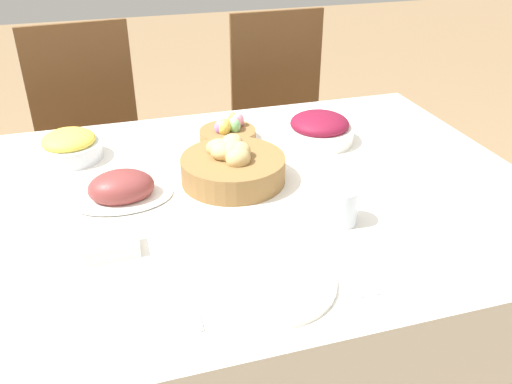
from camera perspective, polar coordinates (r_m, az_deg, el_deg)
The scene contains 15 objects.
ground_plane at distance 1.91m, azimuth -0.37°, elevation -19.07°, with size 12.00×12.00×0.00m, color #937551.
dining_table at distance 1.66m, azimuth -0.41°, elevation -10.71°, with size 1.54×1.16×0.73m.
chair_far_left at distance 2.32m, azimuth -16.78°, elevation 4.71°, with size 0.46×0.46×0.98m.
chair_far_right at distance 2.44m, azimuth 3.00°, elevation 7.23°, with size 0.43×0.43×0.98m.
bread_basket at distance 1.47m, azimuth -2.46°, elevation 2.80°, with size 0.28×0.28×0.12m.
egg_basket at distance 1.73m, azimuth -2.90°, elevation 6.37°, with size 0.18×0.18×0.08m.
ham_platter at distance 1.44m, azimuth -13.96°, elevation 0.30°, with size 0.26×0.18×0.09m.
beet_salad_bowl at distance 1.73m, azimuth 6.68°, elevation 6.62°, with size 0.22×0.22×0.09m.
pineapple_bowl at distance 1.69m, azimuth -19.03°, elevation 4.59°, with size 0.18×0.18×0.09m.
dinner_plate at distance 1.12m, azimuth 1.50°, elevation -9.45°, with size 0.27×0.27×0.01m.
fork at distance 1.09m, azimuth -6.71°, elevation -11.01°, with size 0.01×0.19×0.00m.
knife at distance 1.17m, azimuth 9.08°, elevation -8.01°, with size 0.01×0.19×0.00m.
spoon at distance 1.18m, azimuth 10.41°, elevation -7.73°, with size 0.01×0.19×0.00m.
drinking_cup at distance 1.30m, azimuth 8.98°, elevation -1.47°, with size 0.08×0.08×0.09m.
butter_dish at distance 1.24m, azimuth -14.91°, elevation -5.58°, with size 0.12×0.07×0.03m.
Camera 1 is at (-0.35, -1.22, 1.43)m, focal length 38.00 mm.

